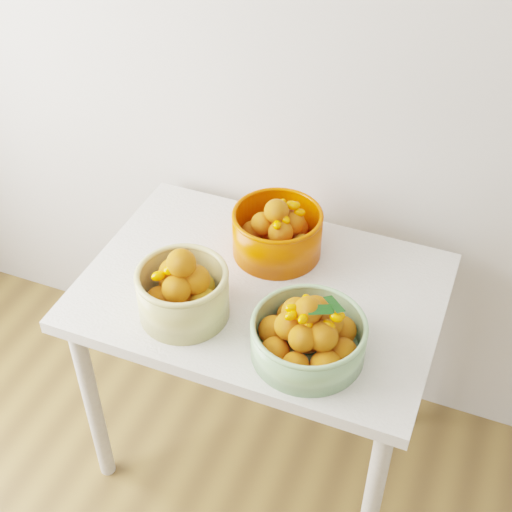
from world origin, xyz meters
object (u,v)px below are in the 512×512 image
object	(u,v)px
table	(261,311)
bowl_orange	(277,232)
bowl_cream	(183,291)
bowl_green	(308,335)

from	to	relation	value
table	bowl_orange	size ratio (longest dim) A/B	3.55
table	bowl_orange	world-z (taller)	bowl_orange
table	bowl_cream	size ratio (longest dim) A/B	3.34
table	bowl_green	size ratio (longest dim) A/B	3.34
bowl_cream	bowl_green	xyz separation A→B (m)	(0.35, -0.01, -0.01)
bowl_green	bowl_orange	size ratio (longest dim) A/B	1.06
bowl_orange	table	bearing A→B (deg)	-85.11
bowl_cream	bowl_green	world-z (taller)	bowl_cream
bowl_green	bowl_orange	world-z (taller)	bowl_orange
bowl_green	table	bearing A→B (deg)	137.03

